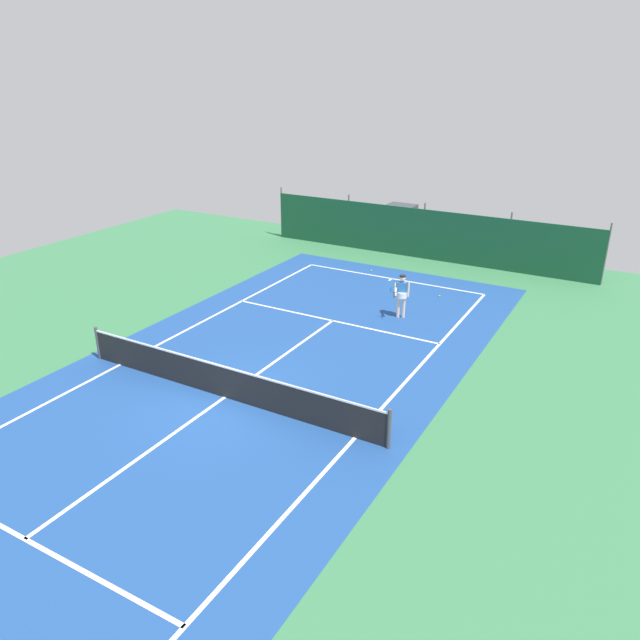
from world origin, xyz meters
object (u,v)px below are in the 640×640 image
Objects in this scene: tennis_net at (224,381)px; tennis_player at (402,293)px; tennis_ball_midcourt at (439,296)px; parked_car at (398,221)px; tennis_ball_near_player at (371,270)px.

tennis_player is (2.03, 7.95, 0.45)m from tennis_net.
parked_car reaches higher than tennis_ball_midcourt.
parked_car reaches higher than tennis_ball_near_player.
tennis_ball_midcourt is (0.54, 2.83, -0.93)m from tennis_player.
tennis_net is 11.10m from tennis_ball_midcourt.
tennis_player reaches higher than tennis_ball_midcourt.
tennis_ball_near_player and tennis_ball_midcourt have the same top height.
tennis_player is at bearing -53.79° from tennis_ball_near_player.
tennis_ball_midcourt is 0.02× the size of parked_car.
tennis_player reaches higher than tennis_net.
tennis_player is 0.39× the size of parked_car.
tennis_ball_near_player is at bearing 102.93° from parked_car.
parked_car is at bearing -89.32° from tennis_player.
tennis_ball_midcourt is at bearing -123.42° from tennis_player.
tennis_net is 2.40× the size of parked_car.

